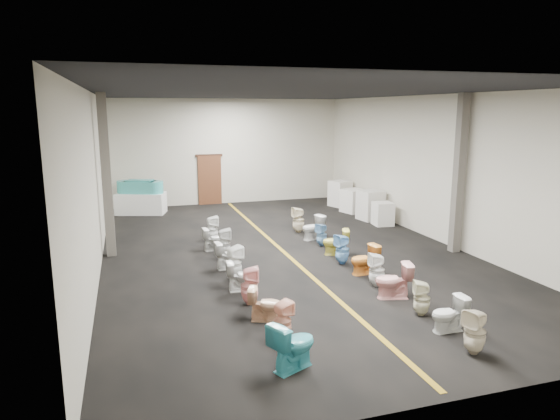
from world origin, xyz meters
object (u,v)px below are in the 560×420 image
Objects in this scene: toilet_left_6 at (229,255)px; toilet_left_7 at (224,243)px; toilet_left_2 at (265,304)px; toilet_left_8 at (214,239)px; appliance_crate_b at (370,205)px; appliance_crate_d at (340,194)px; toilet_left_0 at (293,345)px; toilet_left_4 at (241,276)px; toilet_right_3 at (393,281)px; toilet_left_1 at (282,321)px; toilet_left_5 at (234,263)px; toilet_right_1 at (449,314)px; display_table at (141,203)px; toilet_left_3 at (250,286)px; toilet_right_4 at (377,270)px; toilet_right_9 at (313,228)px; toilet_right_6 at (342,249)px; appliance_crate_c at (354,201)px; appliance_crate_a at (383,214)px; toilet_right_8 at (322,235)px; toilet_right_7 at (336,242)px; toilet_right_0 at (475,332)px; toilet_left_9 at (212,229)px; toilet_right_2 at (422,298)px; toilet_right_10 at (298,220)px; bathtub at (140,187)px; toilet_right_5 at (364,260)px.

toilet_left_7 reaches higher than toilet_left_6.
toilet_left_2 is 0.99× the size of toilet_left_8.
appliance_crate_d is (0.00, 2.78, -0.01)m from appliance_crate_b.
toilet_left_4 is at bearing -24.84° from toilet_left_0.
toilet_left_1 is at bearing -53.44° from toilet_right_3.
toilet_left_0 is 1.21× the size of toilet_left_2.
toilet_right_3 is (3.01, -3.09, 0.04)m from toilet_left_6.
toilet_right_1 is (3.19, -3.99, -0.08)m from toilet_left_5.
display_table is 9.73m from toilet_left_4.
toilet_left_1 is at bearing -165.18° from toilet_left_3.
toilet_left_6 is 1.82m from toilet_left_8.
toilet_left_4 is 2.63m from toilet_left_7.
toilet_right_4 is 4.45m from toilet_right_9.
toilet_left_2 is 6.34m from toilet_right_9.
appliance_crate_c is at bearing 140.23° from toilet_right_6.
toilet_left_5 reaches higher than toilet_right_9.
appliance_crate_c is 9.06m from toilet_left_5.
toilet_left_5 is (-6.27, -4.15, 0.01)m from appliance_crate_a.
toilet_right_3 is at bearing -174.86° from toilet_right_1.
toilet_left_0 is at bearing 149.17° from toilet_left_1.
toilet_right_8 is (3.16, 3.81, -0.06)m from toilet_left_3.
toilet_left_8 is at bearing -97.13° from toilet_right_7.
toilet_left_1 is at bearing -15.50° from toilet_right_7.
toilet_right_0 is at bearing -70.06° from display_table.
appliance_crate_c reaches higher than display_table.
toilet_left_0 is at bearing -43.96° from toilet_right_6.
display_table is 7.67m from toilet_right_9.
toilet_left_9 reaches higher than toilet_right_2.
toilet_right_6 is (4.89, -8.40, -0.01)m from display_table.
toilet_left_7 is at bearing -142.74° from appliance_crate_c.
toilet_left_6 is (0.04, 1.66, 0.02)m from toilet_left_4.
appliance_crate_d is at bearing 138.35° from toilet_right_10.
bathtub reaches higher than toilet_right_10.
bathtub reaches higher than toilet_right_3.
toilet_right_1 is 6.19m from toilet_right_8.
toilet_left_3 is 5.62m from toilet_right_9.
appliance_crate_a is 9.56m from toilet_right_0.
toilet_left_1 is 0.87× the size of toilet_left_7.
toilet_right_0 is 0.93× the size of toilet_right_10.
toilet_left_1 is at bearing -53.00° from toilet_right_5.
toilet_left_5 is 1.17× the size of toilet_left_6.
toilet_right_2 is at bearing -80.11° from toilet_left_2.
bathtub is 1.62× the size of appliance_crate_d.
toilet_left_6 is at bearing -121.79° from toilet_right_3.
toilet_right_10 is (2.94, 2.15, 0.01)m from toilet_left_7.
toilet_right_8 is (0.14, 1.82, -0.06)m from toilet_right_6.
toilet_left_1 is at bearing -55.77° from bathtub.
toilet_left_3 is 4.32m from toilet_left_8.
appliance_crate_c is at bearing 126.37° from toilet_right_10.
toilet_right_3 is 1.05× the size of toilet_right_9.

